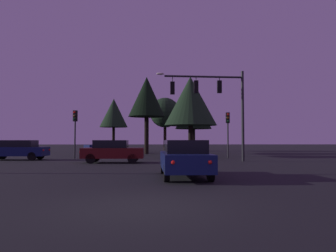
{
  "coord_description": "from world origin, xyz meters",
  "views": [
    {
      "loc": [
        0.41,
        -7.25,
        1.51
      ],
      "look_at": [
        1.21,
        19.5,
        2.72
      ],
      "focal_mm": 33.91,
      "sensor_mm": 36.0,
      "label": 1
    }
  ],
  "objects_px": {
    "traffic_light_corner_left": "(75,124)",
    "tree_behind_sign": "(114,113)",
    "tree_center_horizon": "(193,111)",
    "car_far_lane": "(105,146)",
    "traffic_light_corner_right": "(228,126)",
    "car_nearside_lane": "(184,158)",
    "tree_lot_edge": "(190,101)",
    "tree_left_far": "(165,113)",
    "tree_right_cluster": "(147,97)",
    "car_crossing_left": "(113,151)",
    "car_crossing_right": "(17,150)",
    "traffic_signal_mast_arm": "(215,97)"
  },
  "relations": [
    {
      "from": "traffic_signal_mast_arm",
      "to": "traffic_light_corner_right",
      "type": "distance_m",
      "value": 4.85
    },
    {
      "from": "tree_right_cluster",
      "to": "traffic_light_corner_left",
      "type": "bearing_deg",
      "value": -121.28
    },
    {
      "from": "traffic_light_corner_left",
      "to": "car_far_lane",
      "type": "xyz_separation_m",
      "value": [
        0.54,
        11.41,
        -2.02
      ]
    },
    {
      "from": "traffic_light_corner_right",
      "to": "tree_right_cluster",
      "type": "bearing_deg",
      "value": 130.08
    },
    {
      "from": "car_crossing_left",
      "to": "tree_behind_sign",
      "type": "xyz_separation_m",
      "value": [
        -3.27,
        23.59,
        4.58
      ]
    },
    {
      "from": "traffic_signal_mast_arm",
      "to": "car_crossing_right",
      "type": "bearing_deg",
      "value": 171.42
    },
    {
      "from": "car_crossing_left",
      "to": "tree_center_horizon",
      "type": "relative_size",
      "value": 0.61
    },
    {
      "from": "traffic_light_corner_right",
      "to": "car_far_lane",
      "type": "bearing_deg",
      "value": 138.12
    },
    {
      "from": "car_far_lane",
      "to": "car_nearside_lane",
      "type": "bearing_deg",
      "value": -73.27
    },
    {
      "from": "car_nearside_lane",
      "to": "car_crossing_left",
      "type": "distance_m",
      "value": 9.4
    },
    {
      "from": "traffic_light_corner_right",
      "to": "car_far_lane",
      "type": "distance_m",
      "value": 16.43
    },
    {
      "from": "traffic_light_corner_left",
      "to": "tree_right_cluster",
      "type": "height_order",
      "value": "tree_right_cluster"
    },
    {
      "from": "car_crossing_left",
      "to": "tree_center_horizon",
      "type": "bearing_deg",
      "value": 64.61
    },
    {
      "from": "tree_lot_edge",
      "to": "car_crossing_right",
      "type": "bearing_deg",
      "value": -161.13
    },
    {
      "from": "car_nearside_lane",
      "to": "car_far_lane",
      "type": "relative_size",
      "value": 1.0
    },
    {
      "from": "car_nearside_lane",
      "to": "tree_right_cluster",
      "type": "relative_size",
      "value": 0.54
    },
    {
      "from": "car_crossing_left",
      "to": "car_crossing_right",
      "type": "relative_size",
      "value": 0.9
    },
    {
      "from": "traffic_signal_mast_arm",
      "to": "tree_behind_sign",
      "type": "distance_m",
      "value": 24.86
    },
    {
      "from": "car_far_lane",
      "to": "tree_lot_edge",
      "type": "height_order",
      "value": "tree_lot_edge"
    },
    {
      "from": "car_crossing_right",
      "to": "tree_left_far",
      "type": "distance_m",
      "value": 23.34
    },
    {
      "from": "traffic_signal_mast_arm",
      "to": "car_crossing_right",
      "type": "height_order",
      "value": "traffic_signal_mast_arm"
    },
    {
      "from": "tree_left_far",
      "to": "tree_lot_edge",
      "type": "distance_m",
      "value": 15.05
    },
    {
      "from": "traffic_light_corner_left",
      "to": "tree_behind_sign",
      "type": "bearing_deg",
      "value": 88.6
    },
    {
      "from": "traffic_signal_mast_arm",
      "to": "tree_behind_sign",
      "type": "bearing_deg",
      "value": 114.76
    },
    {
      "from": "car_nearside_lane",
      "to": "tree_center_horizon",
      "type": "relative_size",
      "value": 0.67
    },
    {
      "from": "traffic_light_corner_left",
      "to": "tree_lot_edge",
      "type": "relative_size",
      "value": 0.53
    },
    {
      "from": "car_crossing_left",
      "to": "tree_behind_sign",
      "type": "bearing_deg",
      "value": 97.9
    },
    {
      "from": "tree_left_far",
      "to": "tree_right_cluster",
      "type": "height_order",
      "value": "tree_right_cluster"
    },
    {
      "from": "car_far_lane",
      "to": "tree_lot_edge",
      "type": "bearing_deg",
      "value": -40.74
    },
    {
      "from": "car_crossing_right",
      "to": "tree_left_far",
      "type": "height_order",
      "value": "tree_left_far"
    },
    {
      "from": "traffic_signal_mast_arm",
      "to": "tree_lot_edge",
      "type": "xyz_separation_m",
      "value": [
        -1.06,
        6.98,
        0.54
      ]
    },
    {
      "from": "tree_center_horizon",
      "to": "tree_lot_edge",
      "type": "height_order",
      "value": "tree_lot_edge"
    },
    {
      "from": "traffic_light_corner_left",
      "to": "tree_center_horizon",
      "type": "xyz_separation_m",
      "value": [
        10.86,
        10.41,
        2.03
      ]
    },
    {
      "from": "car_nearside_lane",
      "to": "car_crossing_left",
      "type": "relative_size",
      "value": 1.1
    },
    {
      "from": "car_crossing_right",
      "to": "tree_right_cluster",
      "type": "bearing_deg",
      "value": 47.43
    },
    {
      "from": "traffic_signal_mast_arm",
      "to": "tree_right_cluster",
      "type": "relative_size",
      "value": 0.76
    },
    {
      "from": "tree_left_far",
      "to": "tree_lot_edge",
      "type": "relative_size",
      "value": 1.0
    },
    {
      "from": "traffic_light_corner_right",
      "to": "car_nearside_lane",
      "type": "relative_size",
      "value": 0.84
    },
    {
      "from": "tree_lot_edge",
      "to": "tree_right_cluster",
      "type": "bearing_deg",
      "value": 127.43
    },
    {
      "from": "traffic_signal_mast_arm",
      "to": "tree_lot_edge",
      "type": "bearing_deg",
      "value": 98.61
    },
    {
      "from": "car_crossing_right",
      "to": "tree_right_cluster",
      "type": "distance_m",
      "value": 15.12
    },
    {
      "from": "traffic_signal_mast_arm",
      "to": "car_far_lane",
      "type": "distance_m",
      "value": 18.59
    },
    {
      "from": "tree_behind_sign",
      "to": "tree_right_cluster",
      "type": "bearing_deg",
      "value": -63.16
    },
    {
      "from": "car_nearside_lane",
      "to": "car_crossing_right",
      "type": "relative_size",
      "value": 1.0
    },
    {
      "from": "traffic_light_corner_left",
      "to": "car_nearside_lane",
      "type": "height_order",
      "value": "traffic_light_corner_left"
    },
    {
      "from": "tree_behind_sign",
      "to": "tree_left_far",
      "type": "distance_m",
      "value": 7.3
    },
    {
      "from": "tree_center_horizon",
      "to": "car_crossing_left",
      "type": "bearing_deg",
      "value": -115.39
    },
    {
      "from": "traffic_signal_mast_arm",
      "to": "tree_center_horizon",
      "type": "xyz_separation_m",
      "value": [
        -0.01,
        13.97,
        0.2
      ]
    },
    {
      "from": "tree_behind_sign",
      "to": "tree_left_far",
      "type": "xyz_separation_m",
      "value": [
        7.27,
        -0.68,
        -0.01
      ]
    },
    {
      "from": "traffic_light_corner_right",
      "to": "car_nearside_lane",
      "type": "distance_m",
      "value": 14.5
    }
  ]
}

